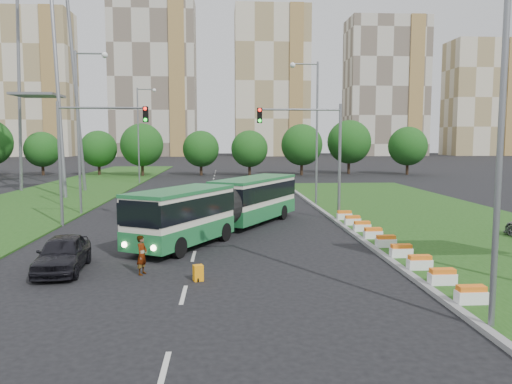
{
  "coord_description": "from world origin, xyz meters",
  "views": [
    {
      "loc": [
        -1.51,
        -23.68,
        5.59
      ],
      "look_at": [
        0.32,
        4.65,
        2.6
      ],
      "focal_mm": 35.0,
      "sensor_mm": 36.0,
      "label": 1
    }
  ],
  "objects": [
    {
      "name": "car_left_far",
      "position": [
        -8.05,
        14.17,
        0.77
      ],
      "size": [
        2.51,
        4.92,
        1.55
      ],
      "primitive_type": "imported",
      "rotation": [
        0.0,
        0.0,
        0.19
      ],
      "color": "black",
      "rests_on": "ground"
    },
    {
      "name": "traffic_mast_median",
      "position": [
        4.78,
        10.0,
        5.35
      ],
      "size": [
        5.76,
        0.32,
        8.0
      ],
      "color": "gray",
      "rests_on": "ground"
    },
    {
      "name": "apartment_tower_west",
      "position": [
        -65.0,
        150.0,
        24.0
      ],
      "size": [
        26.0,
        15.0,
        48.0
      ],
      "primitive_type": "cube",
      "color": "beige",
      "rests_on": "ground"
    },
    {
      "name": "street_lamps",
      "position": [
        -3.0,
        10.0,
        6.0
      ],
      "size": [
        36.0,
        60.0,
        12.0
      ],
      "primitive_type": null,
      "color": "gray",
      "rests_on": "ground"
    },
    {
      "name": "apartment_tower_ceast",
      "position": [
        15.0,
        150.0,
        25.0
      ],
      "size": [
        25.0,
        15.0,
        50.0
      ],
      "primitive_type": "cube",
      "color": "beige",
      "rests_on": "ground"
    },
    {
      "name": "pedestrian",
      "position": [
        -4.93,
        -3.13,
        0.82
      ],
      "size": [
        0.56,
        0.69,
        1.65
      ],
      "primitive_type": "imported",
      "rotation": [
        0.0,
        0.0,
        1.25
      ],
      "color": "gray",
      "rests_on": "ground"
    },
    {
      "name": "lane_markings",
      "position": [
        -3.0,
        20.0,
        0.0
      ],
      "size": [
        0.2,
        100.0,
        0.01
      ],
      "primitive_type": null,
      "color": "beige",
      "rests_on": "ground"
    },
    {
      "name": "grass_median",
      "position": [
        13.0,
        8.0,
        0.07
      ],
      "size": [
        14.0,
        60.0,
        0.15
      ],
      "primitive_type": "cube",
      "color": "#1D4814",
      "rests_on": "ground"
    },
    {
      "name": "shopping_trolley",
      "position": [
        -2.56,
        -4.24,
        0.32
      ],
      "size": [
        0.37,
        0.4,
        0.64
      ],
      "rotation": [
        0.0,
        0.0,
        0.32
      ],
      "color": "#FF9A0D",
      "rests_on": "ground"
    },
    {
      "name": "flower_planters",
      "position": [
        6.7,
        0.8,
        0.45
      ],
      "size": [
        1.1,
        18.1,
        0.6
      ],
      "primitive_type": null,
      "color": "white",
      "rests_on": "grass_median"
    },
    {
      "name": "traffic_mast_left",
      "position": [
        -10.38,
        9.0,
        5.35
      ],
      "size": [
        5.76,
        0.32,
        8.0
      ],
      "color": "gray",
      "rests_on": "ground"
    },
    {
      "name": "apartment_tower_east",
      "position": [
        55.0,
        150.0,
        23.5
      ],
      "size": [
        27.0,
        15.0,
        47.0
      ],
      "primitive_type": "cube",
      "color": "beige",
      "rests_on": "ground"
    },
    {
      "name": "left_verge",
      "position": [
        -18.0,
        25.0,
        0.05
      ],
      "size": [
        12.0,
        110.0,
        0.1
      ],
      "primitive_type": "cube",
      "color": "#1D4814",
      "rests_on": "ground"
    },
    {
      "name": "median_kerb",
      "position": [
        6.05,
        8.0,
        0.09
      ],
      "size": [
        0.3,
        60.0,
        0.18
      ],
      "primitive_type": "cube",
      "color": "gray",
      "rests_on": "ground"
    },
    {
      "name": "midrise_east",
      "position": [
        90.0,
        150.0,
        20.0
      ],
      "size": [
        24.0,
        14.0,
        40.0
      ],
      "primitive_type": "cube",
      "color": "beige",
      "rests_on": "ground"
    },
    {
      "name": "tree_line",
      "position": [
        10.0,
        55.0,
        4.5
      ],
      "size": [
        120.0,
        8.0,
        9.0
      ],
      "primitive_type": null,
      "color": "#134913",
      "rests_on": "ground"
    },
    {
      "name": "apartment_tower_cwest",
      "position": [
        -25.0,
        150.0,
        26.0
      ],
      "size": [
        28.0,
        15.0,
        52.0
      ],
      "primitive_type": "cube",
      "color": "beige",
      "rests_on": "ground"
    },
    {
      "name": "articulated_bus",
      "position": [
        -1.78,
        6.11,
        1.63
      ],
      "size": [
        2.52,
        16.17,
        2.66
      ],
      "rotation": [
        0.0,
        0.0,
        -0.52
      ],
      "color": "beige",
      "rests_on": "ground"
    },
    {
      "name": "car_left_near",
      "position": [
        -8.38,
        -2.4,
        0.77
      ],
      "size": [
        2.17,
        4.65,
        1.54
      ],
      "primitive_type": "imported",
      "rotation": [
        0.0,
        0.0,
        0.08
      ],
      "color": "black",
      "rests_on": "ground"
    },
    {
      "name": "ground",
      "position": [
        0.0,
        0.0,
        0.0
      ],
      "size": [
        360.0,
        360.0,
        0.0
      ],
      "primitive_type": "plane",
      "color": "black",
      "rests_on": "ground"
    }
  ]
}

